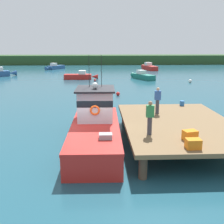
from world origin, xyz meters
name	(u,v)px	position (x,y,z in m)	size (l,w,h in m)	color
ground_plane	(92,144)	(0.00, 0.00, 0.00)	(200.00, 200.00, 0.00)	#1E4C5B
dock	(178,124)	(4.80, 0.00, 1.07)	(6.00, 9.00, 1.20)	#4C3D2D
main_fishing_boat	(95,125)	(0.21, 0.17, 1.01)	(2.68, 9.83, 4.80)	red
crate_stack_mid_dock	(190,135)	(4.50, -2.88, 1.42)	(0.60, 0.44, 0.44)	orange
crate_single_by_cleat	(193,144)	(4.29, -3.90, 1.41)	(0.60, 0.44, 0.41)	orange
bait_bucket	(182,103)	(6.22, 3.99, 1.37)	(0.32, 0.32, 0.34)	#2866B2
deckhand_by_the_boat	(150,117)	(2.81, -2.04, 2.06)	(0.36, 0.22, 1.63)	#383842
deckhand_further_back	(158,100)	(4.02, 1.92, 2.06)	(0.36, 0.22, 1.63)	#383842
moored_boat_off_the_point	(80,76)	(-2.55, 28.53, 0.46)	(5.32, 1.47, 1.35)	red
moored_boat_near_channel	(142,76)	(7.27, 28.14, 0.47)	(3.34, 5.34, 1.38)	#196B5B
moored_boat_mid_harbor	(55,67)	(-9.25, 46.04, 0.47)	(3.87, 5.03, 1.36)	#285184
moored_boat_far_right	(149,67)	(11.12, 43.64, 0.54)	(2.72, 6.31, 1.58)	red
mooring_buoy_inshore	(190,81)	(13.49, 23.76, 0.24)	(0.48, 0.48, 0.48)	silver
mooring_buoy_outer	(118,94)	(2.44, 14.27, 0.20)	(0.41, 0.41, 0.41)	red
mooring_buoy_channel_marker	(95,80)	(-0.19, 26.00, 0.16)	(0.33, 0.33, 0.33)	red
far_shoreline	(97,59)	(0.00, 62.00, 1.20)	(120.00, 8.00, 2.40)	#284723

